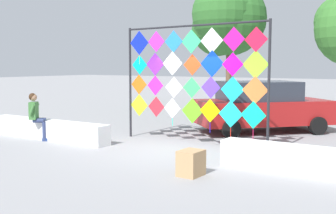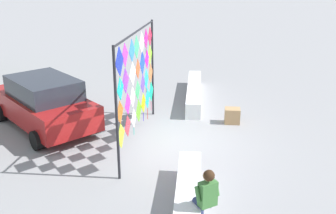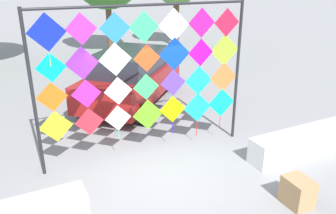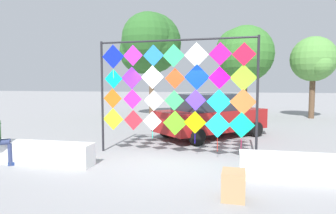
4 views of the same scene
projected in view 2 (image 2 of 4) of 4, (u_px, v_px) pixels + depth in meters
ground at (177, 142)px, 11.85m from camera, size 120.00×120.00×0.00m
plaza_ledge_right at (194, 92)px, 15.63m from camera, size 4.68×0.54×0.59m
kite_display_rack at (138, 76)px, 11.30m from camera, size 4.70×0.39×3.42m
seated_vendor at (205, 195)px, 7.56m from camera, size 0.70×0.65×1.44m
parked_car at (44, 102)px, 12.69m from camera, size 4.45×4.51×1.72m
cardboard_box_large at (232, 116)px, 13.22m from camera, size 0.44×0.53×0.53m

